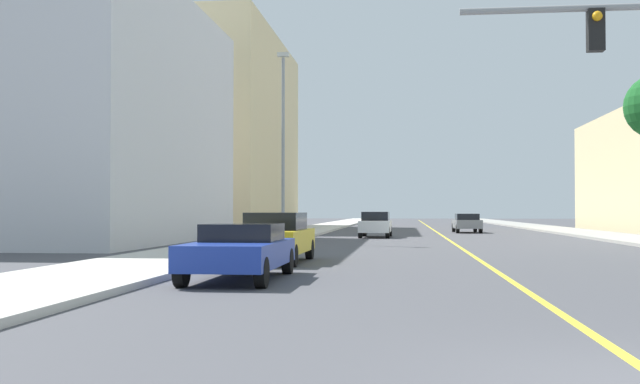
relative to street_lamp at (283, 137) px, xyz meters
name	(u,v)px	position (x,y,z in m)	size (l,w,h in m)	color
ground	(441,235)	(8.21, 13.47, -5.15)	(192.00, 192.00, 0.00)	#47474C
sidewalk_left	(295,233)	(-1.44, 13.47, -5.07)	(3.87, 168.00, 0.15)	beige
sidewalk_right	(593,234)	(17.87, 13.47, -5.07)	(3.87, 168.00, 0.15)	#9E9B93
lane_marking_center	(441,235)	(8.21, 13.47, -5.15)	(0.16, 144.00, 0.01)	yellow
building_left_near	(20,121)	(-13.81, 0.49, 1.02)	(17.82, 19.63, 12.34)	silver
building_left_far	(219,134)	(-10.19, 27.30, 3.12)	(10.59, 23.39, 16.53)	beige
street_lamp	(283,137)	(0.00, 0.00, 0.00)	(0.56, 0.28, 9.14)	gray
car_yellow	(276,237)	(1.96, -13.18, -4.36)	(1.84, 4.55, 1.52)	gold
car_blue	(240,250)	(2.10, -18.74, -4.47)	(1.91, 4.53, 1.28)	#1E389E
car_white	(376,224)	(4.17, 8.30, -4.37)	(1.85, 4.53, 1.50)	white
car_gray	(467,223)	(10.28, 18.11, -4.44)	(1.86, 4.40, 1.36)	slate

